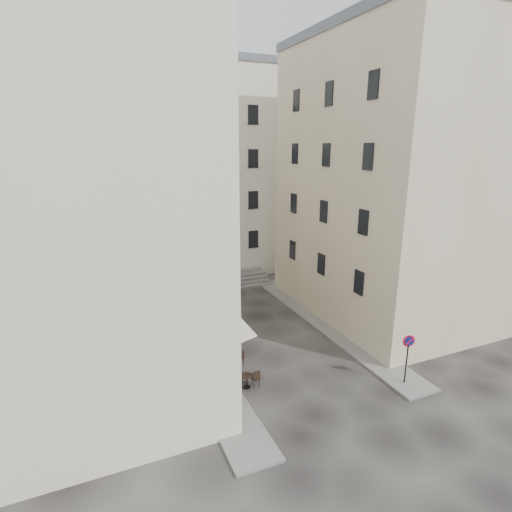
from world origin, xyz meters
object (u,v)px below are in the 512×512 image
no_parking_sign (408,350)px  bistro_table_a (247,380)px  bistro_table_b (232,359)px  pedestrian (233,324)px

no_parking_sign → bistro_table_a: (-7.36, 2.86, -1.47)m
bistro_table_b → pedestrian: (1.29, 3.33, 0.37)m
no_parking_sign → bistro_table_a: size_ratio=2.16×
no_parking_sign → bistro_table_b: 9.02m
no_parking_sign → bistro_table_b: (-7.35, 5.02, -1.48)m
bistro_table_a → bistro_table_b: size_ratio=1.01×
bistro_table_a → bistro_table_b: 2.16m
no_parking_sign → pedestrian: bearing=142.2°
no_parking_sign → bistro_table_b: no_parking_sign is taller
no_parking_sign → bistro_table_a: no_parking_sign is taller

